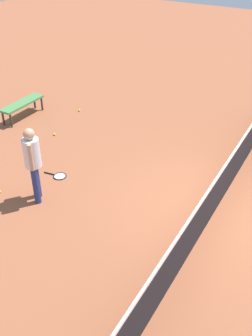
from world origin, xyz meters
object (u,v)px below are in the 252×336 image
object	(u,v)px
courtside_bench	(22,104)
tennis_ball_near_player	(79,110)
player_near_side	(33,159)
tennis_ball_midcourt	(54,134)
tennis_racket_near_player	(59,176)

from	to	relation	value
courtside_bench	tennis_ball_near_player	bearing A→B (deg)	133.61
player_near_side	tennis_ball_near_player	xyz separation A→B (m)	(-4.07, -1.80, -0.98)
tennis_ball_midcourt	courtside_bench	bearing A→B (deg)	-106.97
player_near_side	tennis_ball_near_player	world-z (taller)	player_near_side
tennis_ball_near_player	courtside_bench	xyz separation A→B (m)	(1.16, -1.21, 0.38)
tennis_racket_near_player	courtside_bench	distance (m)	3.52
tennis_racket_near_player	tennis_ball_near_player	xyz separation A→B (m)	(-3.17, -1.65, 0.02)
player_near_side	tennis_ball_midcourt	xyz separation A→B (m)	(-2.45, -1.50, -0.98)
player_near_side	tennis_ball_midcourt	bearing A→B (deg)	-148.56
tennis_ball_midcourt	courtside_bench	world-z (taller)	courtside_bench
courtside_bench	tennis_racket_near_player	bearing A→B (deg)	54.90
courtside_bench	player_near_side	bearing A→B (deg)	45.97
tennis_racket_near_player	courtside_bench	world-z (taller)	courtside_bench
tennis_ball_midcourt	courtside_bench	distance (m)	1.63
tennis_racket_near_player	tennis_ball_near_player	world-z (taller)	tennis_ball_near_player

